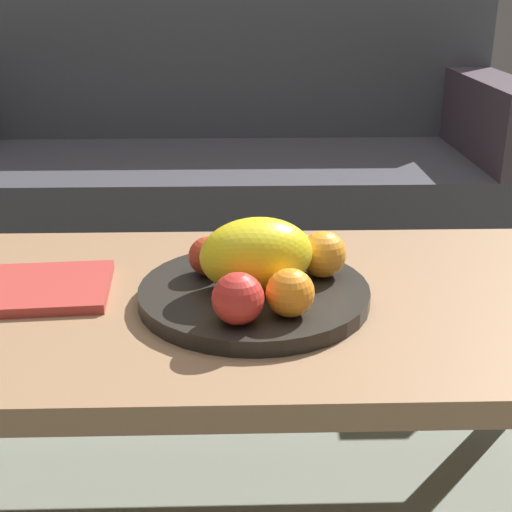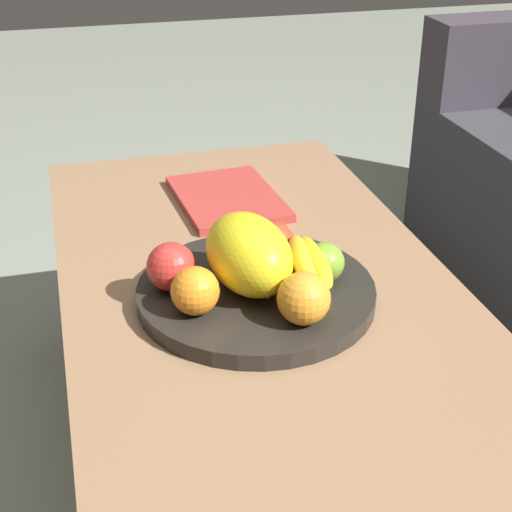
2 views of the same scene
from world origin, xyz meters
name	(u,v)px [view 2 (image 2 of 2)]	position (x,y,z in m)	size (l,w,h in m)	color
ground_plane	(263,490)	(0.00, 0.00, 0.00)	(8.00, 8.00, 0.00)	gray
coffee_table	(264,314)	(0.00, 0.00, 0.37)	(1.22, 0.61, 0.42)	#936D4C
fruit_bowl	(256,293)	(0.02, -0.02, 0.43)	(0.35, 0.35, 0.03)	black
melon_large_front	(249,254)	(0.03, -0.03, 0.50)	(0.17, 0.11, 0.11)	yellow
orange_front	(195,291)	(0.07, -0.12, 0.47)	(0.07, 0.07, 0.07)	orange
orange_left	(304,298)	(0.13, 0.02, 0.48)	(0.07, 0.07, 0.07)	orange
apple_front	(274,242)	(-0.05, 0.03, 0.47)	(0.06, 0.06, 0.06)	#BD3B22
apple_left	(172,268)	(0.00, -0.14, 0.48)	(0.07, 0.07, 0.07)	red
apple_right	(324,262)	(0.03, 0.08, 0.47)	(0.06, 0.06, 0.06)	#72A22C
banana_bunch	(307,268)	(0.04, 0.05, 0.47)	(0.18, 0.07, 0.06)	yellow
magazine	(228,198)	(-0.33, 0.02, 0.42)	(0.25, 0.18, 0.02)	#B13933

